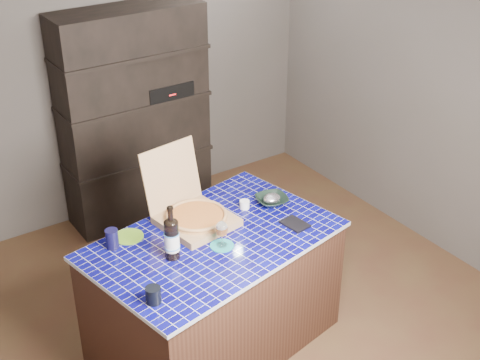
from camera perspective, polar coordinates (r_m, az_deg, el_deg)
room at (r=4.20m, az=-0.12°, el=2.85°), size 3.50×3.50×3.50m
shelving_unit at (r=5.56m, az=-8.94°, el=5.35°), size 1.20×0.41×1.80m
kitchen_island at (r=4.32m, az=-2.20°, el=-9.52°), size 1.65×1.21×0.82m
pizza_box at (r=4.20m, az=-3.96°, el=-2.91°), size 0.48×0.56×0.45m
mead_bottle at (r=3.85m, az=-5.85°, el=-4.95°), size 0.09×0.09×0.34m
teal_trivet at (r=4.00m, az=-1.55°, el=-5.62°), size 0.14×0.14×0.01m
wine_glass at (r=3.94m, az=-1.57°, el=-4.24°), size 0.07×0.07×0.17m
tumbler at (r=3.59m, az=-7.41°, el=-9.70°), size 0.08×0.08×0.09m
dvd_case at (r=4.21m, az=4.71°, el=-3.76°), size 0.14×0.18×0.01m
bowl at (r=4.41m, az=2.73°, el=-1.74°), size 0.24×0.24×0.05m
foil_contents at (r=4.40m, az=2.74°, el=-1.57°), size 0.12×0.10×0.06m
white_jar at (r=4.36m, az=0.39°, el=-2.10°), size 0.06×0.06×0.06m
navy_cup at (r=4.03m, az=-10.86°, el=-4.96°), size 0.08×0.08×0.12m
green_trivet at (r=4.14m, az=-9.47°, el=-4.78°), size 0.18×0.18×0.01m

